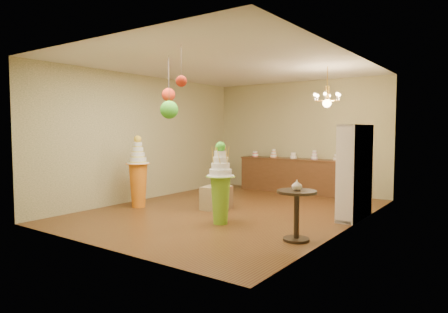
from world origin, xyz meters
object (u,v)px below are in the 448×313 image
Objects in this scene: pedestal_green at (220,189)px; sideboard at (293,175)px; pedestal_orange at (138,179)px; round_table at (297,208)px.

pedestal_green is 4.06m from sideboard.
pedestal_orange reaches higher than sideboard.
pedestal_green reaches higher than sideboard.
pedestal_orange is 4.27m from sideboard.
pedestal_orange is 0.52× the size of sideboard.
pedestal_orange is 1.97× the size of round_table.
pedestal_green is 2.39m from pedestal_orange.
pedestal_orange is at bearing 175.21° from pedestal_green.
round_table is (1.60, -0.21, -0.13)m from pedestal_green.
pedestal_green is 1.61m from round_table.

